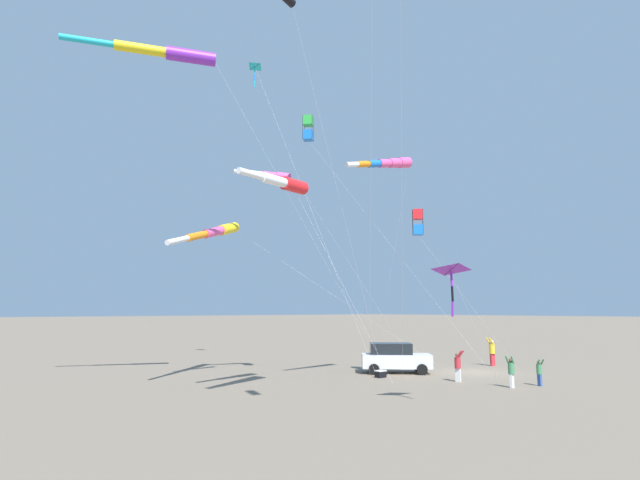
{
  "coord_description": "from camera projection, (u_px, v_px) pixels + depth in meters",
  "views": [
    {
      "loc": [
        28.8,
        18.97,
        3.94
      ],
      "look_at": [
        12.69,
        -0.32,
        7.43
      ],
      "focal_mm": 28.24,
      "sensor_mm": 36.0,
      "label": 1
    }
  ],
  "objects": [
    {
      "name": "ground_plane",
      "position": [
        475.0,
        372.0,
        32.16
      ],
      "size": [
        600.0,
        600.0,
        0.0
      ],
      "primitive_type": "plane",
      "color": "#756654"
    },
    {
      "name": "parked_car",
      "position": [
        395.0,
        358.0,
        31.72
      ],
      "size": [
        4.42,
        4.26,
        1.85
      ],
      "color": "silver",
      "rests_on": "ground_plane"
    },
    {
      "name": "cooler_box",
      "position": [
        381.0,
        374.0,
        29.5
      ],
      "size": [
        0.62,
        0.42,
        0.42
      ],
      "color": "black",
      "rests_on": "ground_plane"
    },
    {
      "name": "person_adult_flyer",
      "position": [
        492.0,
        350.0,
        35.71
      ],
      "size": [
        0.67,
        0.57,
        1.99
      ],
      "color": "#B72833",
      "rests_on": "ground_plane"
    },
    {
      "name": "person_child_green_jacket",
      "position": [
        539.0,
        371.0,
        26.31
      ],
      "size": [
        0.44,
        0.5,
        1.41
      ],
      "color": "#335199",
      "rests_on": "ground_plane"
    },
    {
      "name": "person_child_grey_jacket",
      "position": [
        458.0,
        365.0,
        27.8
      ],
      "size": [
        0.47,
        0.57,
        1.72
      ],
      "color": "silver",
      "rests_on": "ground_plane"
    },
    {
      "name": "person_bystander_far",
      "position": [
        511.0,
        370.0,
        25.7
      ],
      "size": [
        0.51,
        0.41,
        1.63
      ],
      "color": "silver",
      "rests_on": "ground_plane"
    },
    {
      "name": "kite_windsock_orange_high_right",
      "position": [
        215.0,
        232.0,
        28.72
      ],
      "size": [
        20.74,
        4.37,
        9.32
      ],
      "color": "yellow",
      "rests_on": "ground_plane"
    },
    {
      "name": "kite_delta_white_trailing",
      "position": [
        451.0,
        270.0,
        20.42
      ],
      "size": [
        8.81,
        3.6,
        5.86
      ],
      "color": "purple",
      "rests_on": "ground_plane"
    },
    {
      "name": "kite_delta_green_low_center",
      "position": [
        255.0,
        69.0,
        36.94
      ],
      "size": [
        4.24,
        9.02,
        21.9
      ],
      "color": "#1EB7C6",
      "rests_on": "ground_plane"
    },
    {
      "name": "kite_windsock_red_high_left",
      "position": [
        270.0,
        176.0,
        29.64
      ],
      "size": [
        7.0,
        5.67,
        12.06
      ],
      "color": "#EF4C93",
      "rests_on": "ground_plane"
    },
    {
      "name": "kite_box_teal_far_right",
      "position": [
        309.0,
        129.0,
        28.17
      ],
      "size": [
        14.33,
        2.31,
        14.72
      ],
      "color": "green",
      "rests_on": "ground_plane"
    },
    {
      "name": "kite_windsock_long_streamer_right",
      "position": [
        164.0,
        52.0,
        26.17
      ],
      "size": [
        19.89,
        3.4,
        17.59
      ],
      "color": "purple",
      "rests_on": "ground_plane"
    },
    {
      "name": "kite_windsock_long_streamer_left",
      "position": [
        283.0,
        183.0,
        23.86
      ],
      "size": [
        15.59,
        3.43,
        10.28
      ],
      "color": "red",
      "rests_on": "ground_plane"
    },
    {
      "name": "kite_windsock_striped_overhead",
      "position": [
        388.0,
        163.0,
        28.01
      ],
      "size": [
        7.87,
        6.13,
        12.7
      ],
      "color": "#EF4C93",
      "rests_on": "ground_plane"
    },
    {
      "name": "kite_box_magenta_far_left",
      "position": [
        418.0,
        222.0,
        28.86
      ],
      "size": [
        9.42,
        1.17,
        9.66
      ],
      "color": "red",
      "rests_on": "ground_plane"
    }
  ]
}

